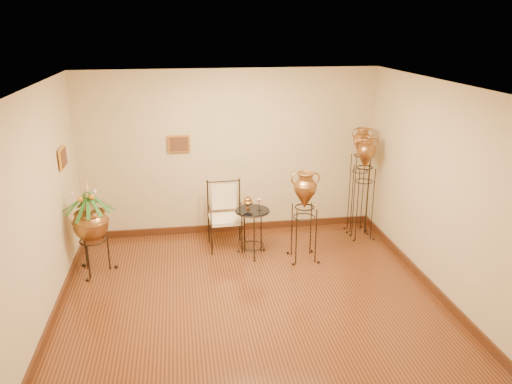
{
  "coord_description": "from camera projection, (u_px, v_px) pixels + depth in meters",
  "views": [
    {
      "loc": [
        -0.84,
        -5.63,
        3.49
      ],
      "look_at": [
        0.25,
        1.3,
        1.1
      ],
      "focal_mm": 35.0,
      "sensor_mm": 36.0,
      "label": 1
    }
  ],
  "objects": [
    {
      "name": "amphora_short",
      "position": [
        304.0,
        216.0,
        7.55
      ],
      "size": [
        0.49,
        0.49,
        1.43
      ],
      "rotation": [
        0.0,
        0.0,
        0.14
      ],
      "color": "black",
      "rests_on": "ground"
    },
    {
      "name": "ground",
      "position": [
        253.0,
        304.0,
        6.51
      ],
      "size": [
        5.0,
        5.0,
        0.0
      ],
      "primitive_type": "plane",
      "color": "brown",
      "rests_on": "ground"
    },
    {
      "name": "amphora_mid",
      "position": [
        363.0,
        187.0,
        8.29
      ],
      "size": [
        0.41,
        0.41,
        1.75
      ],
      "rotation": [
        0.0,
        0.0,
        -0.05
      ],
      "color": "black",
      "rests_on": "ground"
    },
    {
      "name": "armchair",
      "position": [
        226.0,
        217.0,
        7.99
      ],
      "size": [
        0.62,
        0.58,
        1.07
      ],
      "rotation": [
        0.0,
        0.0,
        0.03
      ],
      "color": "black",
      "rests_on": "ground"
    },
    {
      "name": "amphora_tall",
      "position": [
        359.0,
        180.0,
        8.46
      ],
      "size": [
        0.44,
        0.44,
        1.87
      ],
      "rotation": [
        0.0,
        0.0,
        -0.23
      ],
      "color": "black",
      "rests_on": "ground"
    },
    {
      "name": "room_shell",
      "position": [
        252.0,
        177.0,
        5.96
      ],
      "size": [
        5.02,
        5.02,
        2.81
      ],
      "color": "#D2B287",
      "rests_on": "ground"
    },
    {
      "name": "planter_urn",
      "position": [
        90.0,
        220.0,
        7.1
      ],
      "size": [
        0.92,
        0.92,
        1.47
      ],
      "rotation": [
        0.0,
        0.0,
        -0.2
      ],
      "color": "black",
      "rests_on": "ground"
    },
    {
      "name": "side_table",
      "position": [
        252.0,
        232.0,
        7.78
      ],
      "size": [
        0.59,
        0.59,
        0.96
      ],
      "rotation": [
        0.0,
        0.0,
        -0.14
      ],
      "color": "black",
      "rests_on": "ground"
    }
  ]
}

